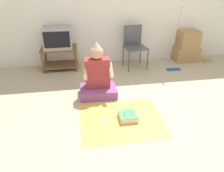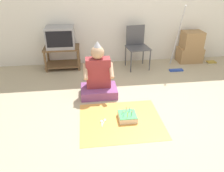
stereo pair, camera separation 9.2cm
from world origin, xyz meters
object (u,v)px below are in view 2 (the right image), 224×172
at_px(person_seated, 98,78).
at_px(birthday_cake, 127,116).
at_px(folding_chair, 137,44).
at_px(dust_mop, 177,52).
at_px(tv, 60,37).
at_px(cardboard_box_stack, 191,48).
at_px(book_pile, 211,62).

distance_m(person_seated, birthday_cake, 0.86).
height_order(folding_chair, dust_mop, dust_mop).
xyz_separation_m(folding_chair, dust_mop, (0.77, -0.25, -0.11)).
xyz_separation_m(tv, dust_mop, (2.30, -0.36, -0.28)).
relative_size(tv, cardboard_box_stack, 0.81).
relative_size(book_pile, birthday_cake, 0.74).
bearing_deg(book_pile, birthday_cake, -141.28).
bearing_deg(tv, person_seated, -61.26).
height_order(tv, person_seated, person_seated).
relative_size(folding_chair, dust_mop, 0.66).
xyz_separation_m(person_seated, birthday_cake, (0.34, -0.74, -0.25)).
bearing_deg(cardboard_box_stack, birthday_cake, -132.09).
relative_size(cardboard_box_stack, dust_mop, 0.53).
relative_size(folding_chair, person_seated, 0.94).
bearing_deg(cardboard_box_stack, tv, -179.60).
bearing_deg(birthday_cake, cardboard_box_stack, 47.91).
xyz_separation_m(folding_chair, cardboard_box_stack, (1.25, 0.13, -0.17)).
bearing_deg(person_seated, cardboard_box_stack, 30.05).
xyz_separation_m(tv, birthday_cake, (1.00, -1.95, -0.61)).
distance_m(folding_chair, book_pile, 1.76).
height_order(tv, book_pile, tv).
relative_size(tv, birthday_cake, 2.24).
bearing_deg(person_seated, dust_mop, 27.38).
height_order(folding_chair, person_seated, person_seated).
bearing_deg(dust_mop, birthday_cake, -129.21).
height_order(person_seated, birthday_cake, person_seated).
xyz_separation_m(tv, folding_chair, (1.53, -0.11, -0.16)).
bearing_deg(book_pile, dust_mop, -168.62).
bearing_deg(book_pile, tv, 176.92).
distance_m(tv, folding_chair, 1.54).
relative_size(folding_chair, cardboard_box_stack, 1.25).
relative_size(person_seated, birthday_cake, 3.68).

